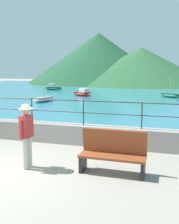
{
  "coord_description": "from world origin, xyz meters",
  "views": [
    {
      "loc": [
        3.95,
        -5.66,
        2.68
      ],
      "look_at": [
        1.1,
        3.7,
        1.1
      ],
      "focal_mm": 42.85,
      "sensor_mm": 36.0,
      "label": 1
    }
  ],
  "objects_px": {
    "bench_far": "(113,152)",
    "person_walking": "(27,133)",
    "boat_3": "(171,95)",
    "boat_4": "(53,88)",
    "boat_0": "(44,99)",
    "boat_5": "(82,93)"
  },
  "relations": [
    {
      "from": "boat_3",
      "to": "bench_far",
      "type": "bearing_deg",
      "value": -94.16
    },
    {
      "from": "boat_0",
      "to": "boat_5",
      "type": "relative_size",
      "value": 0.99
    },
    {
      "from": "boat_0",
      "to": "boat_3",
      "type": "height_order",
      "value": "boat_0"
    },
    {
      "from": "boat_3",
      "to": "boat_5",
      "type": "distance_m",
      "value": 8.48
    },
    {
      "from": "person_walking",
      "to": "boat_5",
      "type": "xyz_separation_m",
      "value": [
        -4.69,
        18.8,
        -0.65
      ]
    },
    {
      "from": "boat_3",
      "to": "boat_0",
      "type": "bearing_deg",
      "value": -146.88
    },
    {
      "from": "bench_far",
      "to": "boat_5",
      "type": "bearing_deg",
      "value": 110.73
    },
    {
      "from": "person_walking",
      "to": "boat_3",
      "type": "bearing_deg",
      "value": 79.41
    },
    {
      "from": "bench_far",
      "to": "boat_3",
      "type": "relative_size",
      "value": 0.7
    },
    {
      "from": "boat_4",
      "to": "boat_5",
      "type": "bearing_deg",
      "value": -46.18
    },
    {
      "from": "bench_far",
      "to": "boat_3",
      "type": "height_order",
      "value": "boat_3"
    },
    {
      "from": "person_walking",
      "to": "boat_3",
      "type": "height_order",
      "value": "boat_3"
    },
    {
      "from": "bench_far",
      "to": "person_walking",
      "type": "distance_m",
      "value": 2.36
    },
    {
      "from": "person_walking",
      "to": "boat_3",
      "type": "relative_size",
      "value": 0.72
    },
    {
      "from": "boat_3",
      "to": "boat_5",
      "type": "height_order",
      "value": "boat_3"
    },
    {
      "from": "person_walking",
      "to": "boat_0",
      "type": "relative_size",
      "value": 0.72
    },
    {
      "from": "boat_4",
      "to": "boat_5",
      "type": "relative_size",
      "value": 1.0
    },
    {
      "from": "bench_far",
      "to": "boat_0",
      "type": "xyz_separation_m",
      "value": [
        -8.51,
        13.07,
        -0.3
      ]
    },
    {
      "from": "boat_3",
      "to": "boat_4",
      "type": "distance_m",
      "value": 15.36
    },
    {
      "from": "boat_0",
      "to": "boat_5",
      "type": "xyz_separation_m",
      "value": [
        1.53,
        5.39,
        0.06
      ]
    },
    {
      "from": "bench_far",
      "to": "person_walking",
      "type": "xyz_separation_m",
      "value": [
        -2.3,
        -0.34,
        0.42
      ]
    },
    {
      "from": "boat_4",
      "to": "boat_5",
      "type": "height_order",
      "value": "same"
    }
  ]
}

